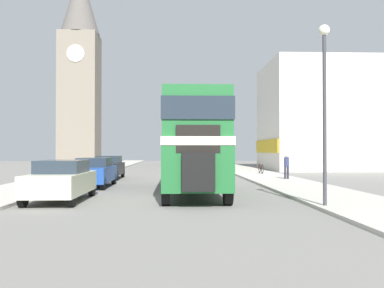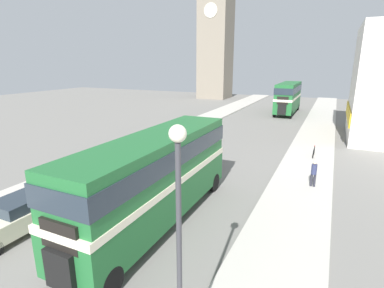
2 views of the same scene
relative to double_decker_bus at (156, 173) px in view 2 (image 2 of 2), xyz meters
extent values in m
plane|color=slate|center=(-1.23, -3.05, -2.43)|extent=(120.00, 120.00, 0.00)
cube|color=#1E602D|center=(0.00, 0.02, -1.15)|extent=(2.42, 10.63, 1.58)
cube|color=beige|center=(0.00, 0.02, -0.22)|extent=(2.45, 10.68, 0.29)
cube|color=#1E602D|center=(0.00, 0.02, 0.79)|extent=(2.37, 10.42, 1.73)
cube|color=#232D38|center=(0.00, 0.02, 0.88)|extent=(2.45, 10.53, 0.78)
cube|color=black|center=(0.00, -5.39, -1.23)|extent=(1.09, 0.20, 1.27)
cube|color=black|center=(0.00, -5.25, -0.16)|extent=(1.45, 0.12, 0.92)
cylinder|color=black|center=(-1.07, -4.48, -1.92)|extent=(0.28, 1.01, 1.01)
cylinder|color=black|center=(1.07, -4.48, -1.92)|extent=(0.28, 1.01, 1.01)
cylinder|color=black|center=(-1.07, 4.43, -1.92)|extent=(0.28, 1.01, 1.01)
cylinder|color=black|center=(1.07, 4.43, -1.92)|extent=(0.28, 1.01, 1.01)
cube|color=#1E602D|center=(0.82, 34.16, -1.10)|extent=(2.39, 9.78, 1.69)
cube|color=beige|center=(0.82, 34.16, -0.10)|extent=(2.42, 9.83, 0.31)
cube|color=#1E602D|center=(0.82, 34.16, 0.98)|extent=(2.34, 9.59, 1.85)
cube|color=#232D38|center=(0.82, 34.16, 1.07)|extent=(2.42, 9.69, 0.83)
cube|color=black|center=(0.82, 29.17, -1.18)|extent=(1.08, 0.20, 1.35)
cube|color=black|center=(0.82, 29.31, -0.04)|extent=(1.43, 0.12, 0.99)
cylinder|color=black|center=(-0.24, 30.08, -1.92)|extent=(0.28, 1.01, 1.01)
cylinder|color=black|center=(1.87, 30.08, -1.92)|extent=(0.28, 1.01, 1.01)
cylinder|color=black|center=(-0.24, 38.14, -1.92)|extent=(0.28, 1.01, 1.01)
cylinder|color=black|center=(1.87, 38.14, -1.92)|extent=(0.28, 1.01, 1.01)
cube|color=beige|center=(-4.99, -3.10, -1.76)|extent=(1.79, 4.37, 0.76)
cube|color=#232D38|center=(-4.99, -2.92, -1.14)|extent=(1.58, 2.27, 0.47)
cylinder|color=black|center=(-5.79, -1.36, -2.11)|extent=(0.20, 0.64, 0.64)
cylinder|color=black|center=(-4.20, -1.36, -2.11)|extent=(0.20, 0.64, 0.64)
cube|color=#1E479E|center=(-4.95, 3.04, -1.76)|extent=(1.72, 4.37, 0.75)
cube|color=#232D38|center=(-4.95, 3.22, -1.15)|extent=(1.51, 2.27, 0.47)
cylinder|color=black|center=(-5.70, 1.31, -2.11)|extent=(0.20, 0.64, 0.64)
cylinder|color=black|center=(-4.19, 1.31, -2.11)|extent=(0.20, 0.64, 0.64)
cylinder|color=black|center=(-5.70, 4.78, -2.11)|extent=(0.20, 0.64, 0.64)
cylinder|color=black|center=(-4.19, 4.78, -2.11)|extent=(0.20, 0.64, 0.64)
cube|color=black|center=(-5.19, 9.27, -1.76)|extent=(1.68, 4.15, 0.77)
cube|color=#232D38|center=(-5.19, 9.44, -1.14)|extent=(1.48, 2.16, 0.48)
cylinder|color=black|center=(-5.93, 7.65, -2.11)|extent=(0.20, 0.64, 0.64)
cylinder|color=black|center=(-4.45, 7.65, -2.11)|extent=(0.20, 0.64, 0.64)
cylinder|color=black|center=(-5.93, 10.90, -2.11)|extent=(0.20, 0.64, 0.64)
cylinder|color=black|center=(-4.45, 10.90, -2.11)|extent=(0.20, 0.64, 0.64)
cylinder|color=#282833|center=(6.09, 7.20, -1.93)|extent=(0.14, 0.14, 0.75)
cylinder|color=#282833|center=(6.26, 7.20, -1.93)|extent=(0.14, 0.14, 0.75)
cylinder|color=navy|center=(6.17, 7.20, -1.26)|extent=(0.31, 0.31, 0.60)
sphere|color=beige|center=(6.17, 7.20, -0.86)|extent=(0.20, 0.20, 0.20)
torus|color=black|center=(5.81, 12.90, -1.95)|extent=(0.05, 0.71, 0.71)
torus|color=black|center=(5.81, 13.95, -1.95)|extent=(0.05, 0.71, 0.71)
cylinder|color=maroon|center=(5.81, 13.43, -1.80)|extent=(0.04, 1.06, 0.34)
cylinder|color=maroon|center=(5.81, 13.80, -1.74)|extent=(0.04, 0.04, 0.43)
cylinder|color=#38383D|center=(4.09, -5.55, 0.44)|extent=(0.12, 0.12, 5.50)
sphere|color=#EFEACC|center=(4.09, -5.55, 3.37)|extent=(0.36, 0.36, 0.36)
cube|color=gray|center=(-15.77, 48.11, 7.61)|extent=(5.77, 5.77, 20.07)
cylinder|color=silver|center=(-15.77, 45.17, 14.03)|extent=(2.60, 0.10, 2.60)
cube|color=gold|center=(8.21, 22.68, -0.13)|extent=(0.12, 9.85, 1.26)
camera|label=1|loc=(-0.73, -19.19, -0.53)|focal=40.00mm
camera|label=2|loc=(6.74, -10.52, 4.70)|focal=28.00mm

